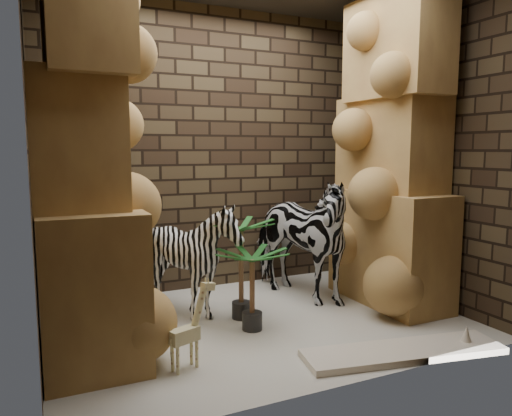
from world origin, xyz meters
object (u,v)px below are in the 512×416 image
palm_front (241,269)px  surfboard (404,352)px  zebra_left (192,265)px  giraffe_toy (184,326)px  zebra_right (296,228)px  palm_back (252,289)px

palm_front → surfboard: 1.51m
zebra_left → giraffe_toy: 1.07m
zebra_right → palm_front: 0.83m
palm_front → palm_back: palm_front is taller
giraffe_toy → surfboard: (1.54, -0.45, -0.29)m
zebra_left → giraffe_toy: (-0.37, -0.99, -0.17)m
zebra_right → palm_front: zebra_right is taller
surfboard → palm_back: bearing=141.9°
palm_back → surfboard: bearing=-48.8°
zebra_right → palm_back: size_ratio=2.08×
zebra_right → palm_front: (-0.72, -0.30, -0.28)m
zebra_right → palm_back: bearing=-157.0°
zebra_left → palm_back: (0.36, -0.52, -0.13)m
zebra_left → surfboard: (1.17, -1.45, -0.46)m
palm_back → surfboard: 1.27m
giraffe_toy → palm_back: palm_back is taller
giraffe_toy → zebra_left: bearing=49.9°
palm_front → surfboard: palm_front is taller
giraffe_toy → palm_back: bearing=13.2°
palm_back → surfboard: palm_back is taller
giraffe_toy → palm_front: (0.75, 0.77, 0.14)m
giraffe_toy → surfboard: giraffe_toy is taller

